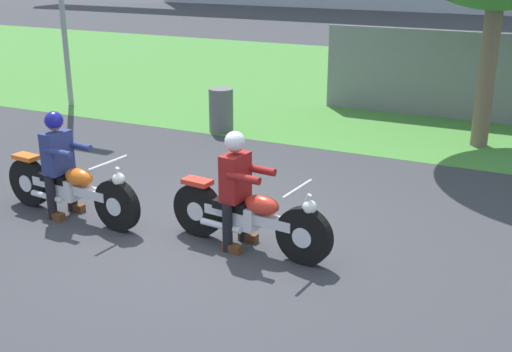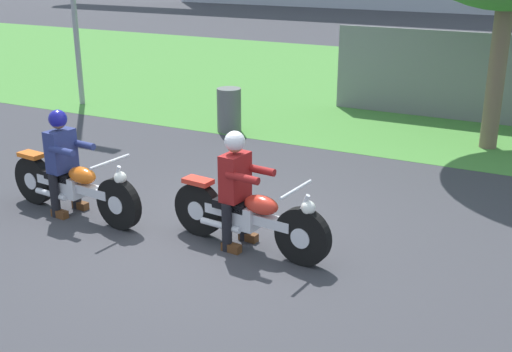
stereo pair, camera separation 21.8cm
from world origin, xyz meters
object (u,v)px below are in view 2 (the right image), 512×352
rider_lead (236,180)px  trash_can (229,110)px  motorcycle_follow (74,187)px  rider_follow (62,154)px  motorcycle_lead (249,217)px

rider_lead → trash_can: bearing=126.5°
rider_lead → motorcycle_follow: bearing=-170.0°
motorcycle_follow → trash_can: 4.58m
rider_lead → trash_can: (-2.59, 4.41, -0.41)m
rider_lead → rider_follow: (-2.53, -0.14, -0.00)m
rider_lead → rider_follow: size_ratio=1.00×
rider_lead → motorcycle_lead: bearing=-0.8°
rider_lead → rider_follow: bearing=-170.7°
rider_follow → trash_can: rider_follow is taller
motorcycle_lead → rider_follow: rider_follow is taller
rider_follow → trash_can: (-0.07, 4.55, -0.40)m
motorcycle_follow → trash_can: bearing=98.9°
motorcycle_lead → motorcycle_follow: (-2.52, -0.14, -0.00)m
rider_lead → trash_can: size_ratio=1.68×
motorcycle_lead → rider_lead: bearing=179.2°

